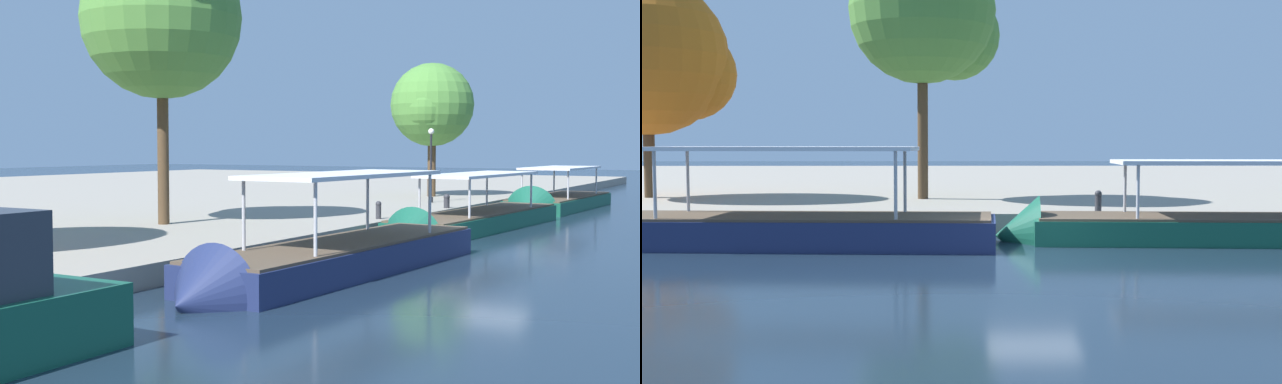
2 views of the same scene
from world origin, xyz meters
TOP-DOWN VIEW (x-y plane):
  - ground_plane at (0.00, 0.00)m, footprint 220.00×220.00m
  - dock_promenade at (0.00, 32.86)m, footprint 120.00×55.00m
  - tour_boat_1 at (-8.19, 2.30)m, footprint 13.84×3.54m
  - tour_boat_2 at (6.03, 3.05)m, footprint 14.99×3.68m
  - mooring_bollard_1 at (2.92, 6.00)m, footprint 0.25×0.25m
  - tree_0 at (-3.38, 12.46)m, footprint 6.61×6.64m
  - tree_2 at (-15.48, 13.47)m, footprint 7.18×7.03m

SIDE VIEW (x-z plane):
  - ground_plane at x=0.00m, z-range 0.00..0.00m
  - tour_boat_2 at x=6.03m, z-range -1.53..2.14m
  - tour_boat_1 at x=-8.19m, z-range -1.74..2.38m
  - dock_promenade at x=0.00m, z-range 0.00..0.68m
  - mooring_bollard_1 at x=2.92m, z-range 0.70..1.47m
  - tree_2 at x=-15.48m, z-range 1.87..11.67m
  - tree_0 at x=-3.38m, z-range 3.16..14.66m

